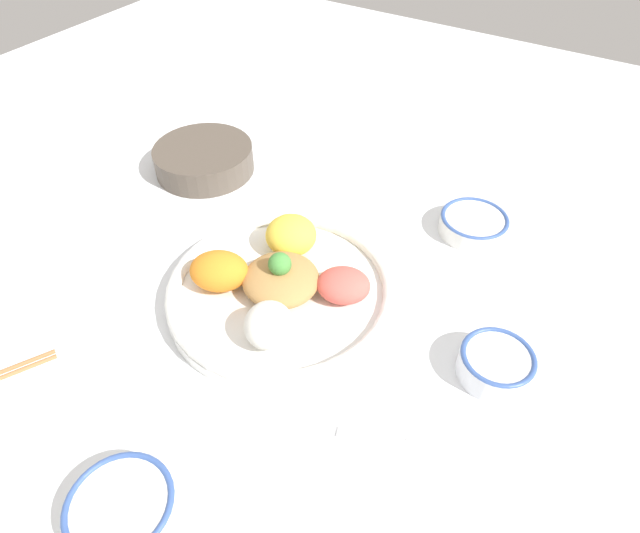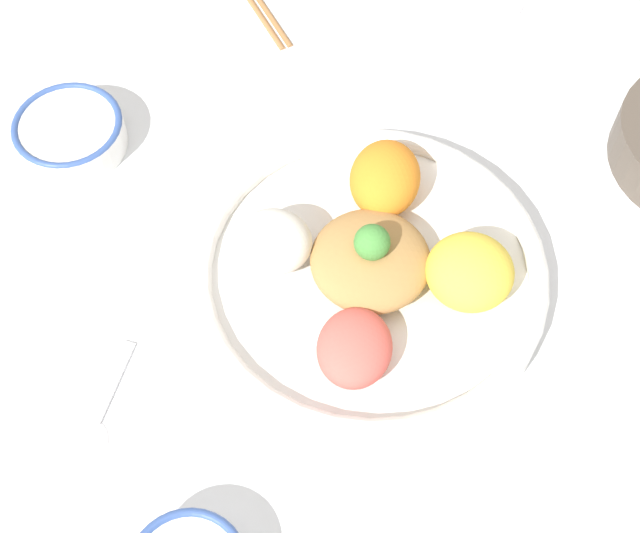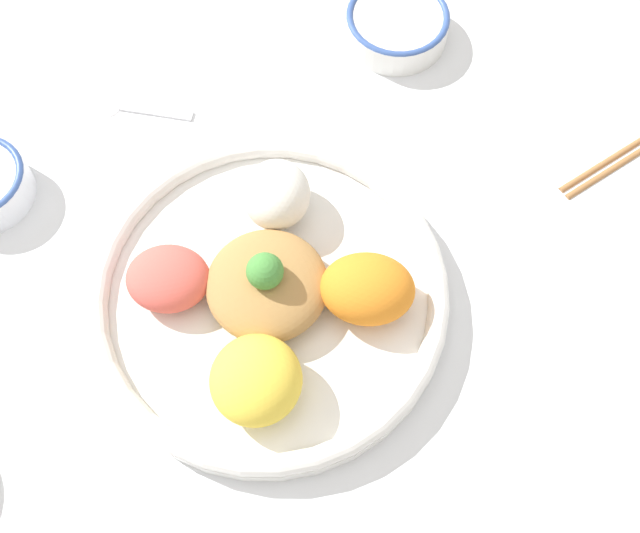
{
  "view_description": "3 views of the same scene",
  "coord_description": "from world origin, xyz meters",
  "px_view_note": "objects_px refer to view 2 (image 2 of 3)",
  "views": [
    {
      "loc": [
        0.42,
        0.31,
        0.6
      ],
      "look_at": [
        -0.05,
        0.02,
        0.07
      ],
      "focal_mm": 30.0,
      "sensor_mm": 36.0,
      "label": 1
    },
    {
      "loc": [
        -0.23,
        0.35,
        0.75
      ],
      "look_at": [
        0.02,
        -0.0,
        0.03
      ],
      "focal_mm": 50.0,
      "sensor_mm": 36.0,
      "label": 2
    },
    {
      "loc": [
        -0.23,
        -0.2,
        0.68
      ],
      "look_at": [
        0.02,
        -0.06,
        0.05
      ],
      "focal_mm": 42.0,
      "sensor_mm": 36.0,
      "label": 3
    }
  ],
  "objects_px": {
    "rice_bowl_blue": "(70,132)",
    "serving_spoon_main": "(518,9)",
    "salad_platter": "(371,268)",
    "serving_spoon_extra": "(93,422)"
  },
  "relations": [
    {
      "from": "salad_platter",
      "to": "rice_bowl_blue",
      "type": "distance_m",
      "value": 0.36
    },
    {
      "from": "serving_spoon_main",
      "to": "serving_spoon_extra",
      "type": "height_order",
      "value": "same"
    },
    {
      "from": "salad_platter",
      "to": "serving_spoon_extra",
      "type": "height_order",
      "value": "salad_platter"
    },
    {
      "from": "rice_bowl_blue",
      "to": "salad_platter",
      "type": "bearing_deg",
      "value": -173.33
    },
    {
      "from": "salad_platter",
      "to": "rice_bowl_blue",
      "type": "xyz_separation_m",
      "value": [
        0.35,
        0.04,
        -0.01
      ]
    },
    {
      "from": "rice_bowl_blue",
      "to": "serving_spoon_main",
      "type": "height_order",
      "value": "rice_bowl_blue"
    },
    {
      "from": "salad_platter",
      "to": "serving_spoon_main",
      "type": "bearing_deg",
      "value": -81.41
    },
    {
      "from": "serving_spoon_main",
      "to": "serving_spoon_extra",
      "type": "relative_size",
      "value": 1.02
    },
    {
      "from": "serving_spoon_main",
      "to": "serving_spoon_extra",
      "type": "xyz_separation_m",
      "value": [
        0.06,
        0.68,
        0.0
      ]
    },
    {
      "from": "salad_platter",
      "to": "rice_bowl_blue",
      "type": "bearing_deg",
      "value": 6.67
    }
  ]
}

